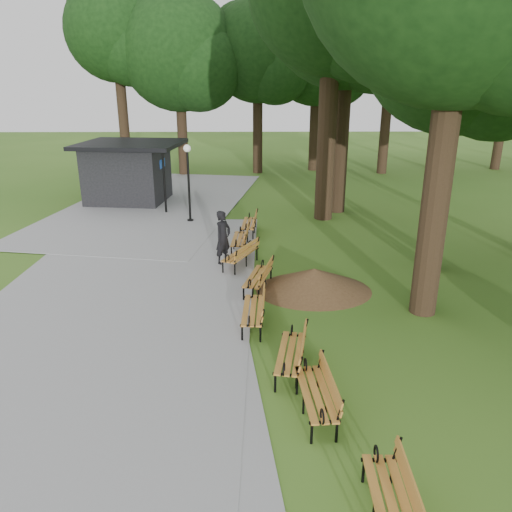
{
  "coord_description": "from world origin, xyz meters",
  "views": [
    {
      "loc": [
        -0.15,
        -10.61,
        6.0
      ],
      "look_at": [
        0.06,
        3.06,
        1.1
      ],
      "focal_mm": 34.88,
      "sensor_mm": 36.0,
      "label": 1
    }
  ],
  "objects_px": {
    "bench_4": "(258,277)",
    "lawn_tree_4": "(348,2)",
    "bench_7": "(249,223)",
    "kiosk": "(127,172)",
    "bench_3": "(253,310)",
    "bench_1": "(316,393)",
    "bench_0": "(391,502)",
    "bench_5": "(240,254)",
    "dirt_mound": "(314,280)",
    "lawn_tree_1": "(462,34)",
    "lamp_post": "(188,167)",
    "bench_2": "(290,353)",
    "person": "(223,238)",
    "bench_6": "(240,239)"
  },
  "relations": [
    {
      "from": "lamp_post",
      "to": "bench_7",
      "type": "relative_size",
      "value": 1.77
    },
    {
      "from": "dirt_mound",
      "to": "bench_7",
      "type": "xyz_separation_m",
      "value": [
        -1.93,
        5.77,
        0.09
      ]
    },
    {
      "from": "bench_1",
      "to": "bench_6",
      "type": "height_order",
      "value": "same"
    },
    {
      "from": "kiosk",
      "to": "lamp_post",
      "type": "distance_m",
      "value": 5.35
    },
    {
      "from": "lamp_post",
      "to": "bench_1",
      "type": "bearing_deg",
      "value": -74.13
    },
    {
      "from": "bench_5",
      "to": "bench_2",
      "type": "bearing_deg",
      "value": 36.93
    },
    {
      "from": "lawn_tree_1",
      "to": "lawn_tree_4",
      "type": "relative_size",
      "value": 0.8
    },
    {
      "from": "bench_1",
      "to": "bench_2",
      "type": "relative_size",
      "value": 1.0
    },
    {
      "from": "dirt_mound",
      "to": "lamp_post",
      "type": "bearing_deg",
      "value": 120.6
    },
    {
      "from": "bench_4",
      "to": "kiosk",
      "type": "bearing_deg",
      "value": -136.32
    },
    {
      "from": "bench_3",
      "to": "lawn_tree_1",
      "type": "relative_size",
      "value": 0.19
    },
    {
      "from": "lawn_tree_4",
      "to": "bench_5",
      "type": "bearing_deg",
      "value": -121.27
    },
    {
      "from": "kiosk",
      "to": "lawn_tree_1",
      "type": "bearing_deg",
      "value": -31.9
    },
    {
      "from": "kiosk",
      "to": "bench_4",
      "type": "bearing_deg",
      "value": -53.97
    },
    {
      "from": "bench_1",
      "to": "person",
      "type": "bearing_deg",
      "value": -169.3
    },
    {
      "from": "bench_4",
      "to": "lawn_tree_4",
      "type": "relative_size",
      "value": 0.15
    },
    {
      "from": "bench_3",
      "to": "bench_1",
      "type": "bearing_deg",
      "value": 21.21
    },
    {
      "from": "bench_7",
      "to": "dirt_mound",
      "type": "bearing_deg",
      "value": 22.97
    },
    {
      "from": "bench_0",
      "to": "bench_1",
      "type": "height_order",
      "value": "same"
    },
    {
      "from": "dirt_mound",
      "to": "bench_3",
      "type": "bearing_deg",
      "value": -129.37
    },
    {
      "from": "dirt_mound",
      "to": "lawn_tree_1",
      "type": "distance_m",
      "value": 8.18
    },
    {
      "from": "bench_3",
      "to": "bench_4",
      "type": "relative_size",
      "value": 1.0
    },
    {
      "from": "bench_5",
      "to": "lawn_tree_1",
      "type": "height_order",
      "value": "lawn_tree_1"
    },
    {
      "from": "person",
      "to": "bench_0",
      "type": "xyz_separation_m",
      "value": [
        2.83,
        -10.66,
        -0.49
      ]
    },
    {
      "from": "lamp_post",
      "to": "dirt_mound",
      "type": "relative_size",
      "value": 1.16
    },
    {
      "from": "lamp_post",
      "to": "bench_4",
      "type": "xyz_separation_m",
      "value": [
        2.85,
        -7.64,
        -1.96
      ]
    },
    {
      "from": "bench_0",
      "to": "bench_6",
      "type": "height_order",
      "value": "same"
    },
    {
      "from": "dirt_mound",
      "to": "lawn_tree_4",
      "type": "bearing_deg",
      "value": 76.5
    },
    {
      "from": "bench_0",
      "to": "bench_5",
      "type": "height_order",
      "value": "same"
    },
    {
      "from": "bench_6",
      "to": "bench_0",
      "type": "bearing_deg",
      "value": 15.23
    },
    {
      "from": "bench_7",
      "to": "lawn_tree_1",
      "type": "bearing_deg",
      "value": 60.55
    },
    {
      "from": "bench_3",
      "to": "bench_7",
      "type": "relative_size",
      "value": 1.0
    },
    {
      "from": "bench_0",
      "to": "kiosk",
      "type": "bearing_deg",
      "value": -155.23
    },
    {
      "from": "bench_3",
      "to": "bench_7",
      "type": "xyz_separation_m",
      "value": [
        -0.09,
        8.02,
        0.0
      ]
    },
    {
      "from": "bench_3",
      "to": "bench_4",
      "type": "height_order",
      "value": "same"
    },
    {
      "from": "bench_2",
      "to": "bench_4",
      "type": "bearing_deg",
      "value": -161.71
    },
    {
      "from": "person",
      "to": "dirt_mound",
      "type": "bearing_deg",
      "value": -93.65
    },
    {
      "from": "bench_7",
      "to": "lawn_tree_4",
      "type": "height_order",
      "value": "lawn_tree_4"
    },
    {
      "from": "dirt_mound",
      "to": "bench_4",
      "type": "distance_m",
      "value": 1.67
    },
    {
      "from": "bench_1",
      "to": "bench_3",
      "type": "bearing_deg",
      "value": -166.07
    },
    {
      "from": "dirt_mound",
      "to": "person",
      "type": "bearing_deg",
      "value": 140.47
    },
    {
      "from": "bench_5",
      "to": "person",
      "type": "bearing_deg",
      "value": -90.0
    },
    {
      "from": "dirt_mound",
      "to": "bench_0",
      "type": "distance_m",
      "value": 8.34
    },
    {
      "from": "bench_4",
      "to": "lawn_tree_4",
      "type": "distance_m",
      "value": 13.3
    },
    {
      "from": "bench_0",
      "to": "bench_2",
      "type": "height_order",
      "value": "same"
    },
    {
      "from": "bench_1",
      "to": "bench_3",
      "type": "relative_size",
      "value": 1.0
    },
    {
      "from": "bench_2",
      "to": "lawn_tree_1",
      "type": "bearing_deg",
      "value": 149.41
    },
    {
      "from": "lamp_post",
      "to": "bench_3",
      "type": "distance_m",
      "value": 10.43
    },
    {
      "from": "bench_7",
      "to": "lawn_tree_4",
      "type": "xyz_separation_m",
      "value": [
        4.18,
        3.62,
        8.56
      ]
    },
    {
      "from": "dirt_mound",
      "to": "lawn_tree_1",
      "type": "bearing_deg",
      "value": 22.07
    }
  ]
}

